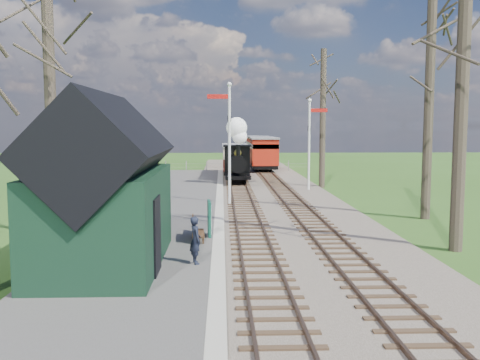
# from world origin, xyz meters

# --- Properties ---
(ground) EXTENTS (140.00, 140.00, 0.00)m
(ground) POSITION_xyz_m (0.00, 0.00, 0.00)
(ground) COLOR #2F5319
(ground) RESTS_ON ground
(distant_hills) EXTENTS (114.40, 48.00, 22.02)m
(distant_hills) POSITION_xyz_m (1.40, 64.38, -16.21)
(distant_hills) COLOR #385B23
(distant_hills) RESTS_ON ground
(ballast_bed) EXTENTS (8.00, 60.00, 0.10)m
(ballast_bed) POSITION_xyz_m (1.30, 22.00, 0.05)
(ballast_bed) COLOR brown
(ballast_bed) RESTS_ON ground
(track_near) EXTENTS (1.60, 60.00, 0.15)m
(track_near) POSITION_xyz_m (0.00, 22.00, 0.10)
(track_near) COLOR brown
(track_near) RESTS_ON ground
(track_far) EXTENTS (1.60, 60.00, 0.15)m
(track_far) POSITION_xyz_m (2.60, 22.00, 0.10)
(track_far) COLOR brown
(track_far) RESTS_ON ground
(platform) EXTENTS (5.00, 44.00, 0.20)m
(platform) POSITION_xyz_m (-3.50, 14.00, 0.10)
(platform) COLOR #474442
(platform) RESTS_ON ground
(coping_strip) EXTENTS (0.40, 44.00, 0.21)m
(coping_strip) POSITION_xyz_m (-1.20, 14.00, 0.10)
(coping_strip) COLOR #B2AD9E
(coping_strip) RESTS_ON ground
(station_shed) EXTENTS (3.25, 6.30, 4.78)m
(station_shed) POSITION_xyz_m (-4.30, 4.00, 2.27)
(station_shed) COLOR black
(station_shed) RESTS_ON platform
(semaphore_near) EXTENTS (1.22, 0.24, 6.22)m
(semaphore_near) POSITION_xyz_m (-0.77, 16.00, 3.62)
(semaphore_near) COLOR silver
(semaphore_near) RESTS_ON ground
(semaphore_far) EXTENTS (1.22, 0.24, 5.72)m
(semaphore_far) POSITION_xyz_m (4.37, 22.00, 3.35)
(semaphore_far) COLOR silver
(semaphore_far) RESTS_ON ground
(bare_trees) EXTENTS (15.51, 22.39, 12.00)m
(bare_trees) POSITION_xyz_m (1.33, 10.10, 5.21)
(bare_trees) COLOR #382D23
(bare_trees) RESTS_ON ground
(fence_line) EXTENTS (12.60, 0.08, 1.00)m
(fence_line) POSITION_xyz_m (0.30, 36.00, 0.55)
(fence_line) COLOR slate
(fence_line) RESTS_ON ground
(locomotive) EXTENTS (1.77, 4.12, 4.42)m
(locomotive) POSITION_xyz_m (-0.01, 25.89, 2.04)
(locomotive) COLOR black
(locomotive) RESTS_ON ground
(coach) EXTENTS (2.06, 7.07, 2.17)m
(coach) POSITION_xyz_m (0.00, 31.95, 1.50)
(coach) COLOR black
(coach) RESTS_ON ground
(red_carriage_a) EXTENTS (2.34, 5.79, 2.46)m
(red_carriage_a) POSITION_xyz_m (2.60, 36.55, 1.67)
(red_carriage_a) COLOR black
(red_carriage_a) RESTS_ON ground
(red_carriage_b) EXTENTS (2.34, 5.79, 2.46)m
(red_carriage_b) POSITION_xyz_m (2.60, 42.05, 1.67)
(red_carriage_b) COLOR black
(red_carriage_b) RESTS_ON ground
(sign_board) EXTENTS (0.16, 0.85, 1.24)m
(sign_board) POSITION_xyz_m (-1.52, 7.74, 0.82)
(sign_board) COLOR #0E4232
(sign_board) RESTS_ON platform
(bench) EXTENTS (0.48, 1.40, 0.79)m
(bench) POSITION_xyz_m (-1.98, 7.04, 0.57)
(bench) COLOR #3F2816
(bench) RESTS_ON platform
(person) EXTENTS (0.45, 0.56, 1.33)m
(person) POSITION_xyz_m (-1.83, 3.92, 0.87)
(person) COLOR black
(person) RESTS_ON platform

